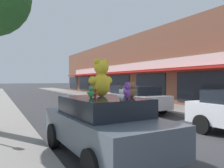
{
  "coord_description": "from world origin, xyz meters",
  "views": [
    {
      "loc": [
        -4.82,
        -5.45,
        1.88
      ],
      "look_at": [
        -0.5,
        2.62,
        1.72
      ],
      "focal_mm": 35.0,
      "sensor_mm": 36.0,
      "label": 1
    }
  ],
  "objects_px": {
    "teddy_bear_brown": "(132,90)",
    "teddy_bear_cream": "(125,92)",
    "teddy_bear_red": "(95,93)",
    "plush_art_car": "(103,124)",
    "teddy_bear_green": "(91,92)",
    "teddy_bear_purple": "(127,91)",
    "teddy_bear_giant": "(101,78)",
    "parked_car_far_center": "(134,98)",
    "teddy_bear_white": "(121,95)"
  },
  "relations": [
    {
      "from": "teddy_bear_brown",
      "to": "teddy_bear_cream",
      "type": "bearing_deg",
      "value": 5.77
    },
    {
      "from": "teddy_bear_red",
      "to": "teddy_bear_brown",
      "type": "height_order",
      "value": "teddy_bear_brown"
    },
    {
      "from": "plush_art_car",
      "to": "teddy_bear_red",
      "type": "height_order",
      "value": "teddy_bear_red"
    },
    {
      "from": "teddy_bear_green",
      "to": "teddy_bear_purple",
      "type": "height_order",
      "value": "teddy_bear_purple"
    },
    {
      "from": "teddy_bear_purple",
      "to": "teddy_bear_green",
      "type": "bearing_deg",
      "value": -92.76
    },
    {
      "from": "teddy_bear_giant",
      "to": "parked_car_far_center",
      "type": "relative_size",
      "value": 0.21
    },
    {
      "from": "teddy_bear_giant",
      "to": "teddy_bear_green",
      "type": "xyz_separation_m",
      "value": [
        -0.43,
        -0.35,
        -0.34
      ]
    },
    {
      "from": "teddy_bear_giant",
      "to": "teddy_bear_cream",
      "type": "bearing_deg",
      "value": 104.41
    },
    {
      "from": "teddy_bear_brown",
      "to": "teddy_bear_cream",
      "type": "xyz_separation_m",
      "value": [
        -0.15,
        0.06,
        -0.05
      ]
    },
    {
      "from": "teddy_bear_purple",
      "to": "parked_car_far_center",
      "type": "distance_m",
      "value": 8.17
    },
    {
      "from": "teddy_bear_giant",
      "to": "teddy_bear_red",
      "type": "bearing_deg",
      "value": 23.62
    },
    {
      "from": "teddy_bear_white",
      "to": "teddy_bear_brown",
      "type": "xyz_separation_m",
      "value": [
        0.59,
        0.49,
        0.06
      ]
    },
    {
      "from": "teddy_bear_white",
      "to": "teddy_bear_giant",
      "type": "bearing_deg",
      "value": -95.5
    },
    {
      "from": "teddy_bear_brown",
      "to": "teddy_bear_green",
      "type": "distance_m",
      "value": 0.99
    },
    {
      "from": "teddy_bear_giant",
      "to": "teddy_bear_brown",
      "type": "distance_m",
      "value": 0.93
    },
    {
      "from": "teddy_bear_giant",
      "to": "teddy_bear_purple",
      "type": "xyz_separation_m",
      "value": [
        0.12,
        -1.08,
        -0.29
      ]
    },
    {
      "from": "plush_art_car",
      "to": "teddy_bear_cream",
      "type": "xyz_separation_m",
      "value": [
        0.43,
        -0.34,
        0.8
      ]
    },
    {
      "from": "teddy_bear_purple",
      "to": "teddy_bear_cream",
      "type": "bearing_deg",
      "value": -155.78
    },
    {
      "from": "teddy_bear_white",
      "to": "teddy_bear_red",
      "type": "relative_size",
      "value": 1.11
    },
    {
      "from": "teddy_bear_brown",
      "to": "teddy_bear_green",
      "type": "bearing_deg",
      "value": 4.66
    },
    {
      "from": "teddy_bear_white",
      "to": "teddy_bear_green",
      "type": "xyz_separation_m",
      "value": [
        -0.31,
        0.88,
        0.02
      ]
    },
    {
      "from": "parked_car_far_center",
      "to": "teddy_bear_red",
      "type": "bearing_deg",
      "value": -131.27
    },
    {
      "from": "teddy_bear_giant",
      "to": "parked_car_far_center",
      "type": "height_order",
      "value": "teddy_bear_giant"
    },
    {
      "from": "teddy_bear_brown",
      "to": "teddy_bear_green",
      "type": "height_order",
      "value": "teddy_bear_brown"
    },
    {
      "from": "teddy_bear_brown",
      "to": "teddy_bear_purple",
      "type": "distance_m",
      "value": 0.48
    },
    {
      "from": "teddy_bear_purple",
      "to": "teddy_bear_brown",
      "type": "bearing_deg",
      "value": -175.87
    },
    {
      "from": "plush_art_car",
      "to": "teddy_bear_brown",
      "type": "bearing_deg",
      "value": -36.98
    },
    {
      "from": "teddy_bear_giant",
      "to": "teddy_bear_green",
      "type": "bearing_deg",
      "value": 28.59
    },
    {
      "from": "teddy_bear_red",
      "to": "parked_car_far_center",
      "type": "bearing_deg",
      "value": -162.69
    },
    {
      "from": "teddy_bear_red",
      "to": "teddy_bear_purple",
      "type": "relative_size",
      "value": 0.57
    },
    {
      "from": "teddy_bear_purple",
      "to": "teddy_bear_white",
      "type": "bearing_deg",
      "value": -7.92
    },
    {
      "from": "plush_art_car",
      "to": "teddy_bear_green",
      "type": "relative_size",
      "value": 14.73
    },
    {
      "from": "teddy_bear_green",
      "to": "teddy_bear_purple",
      "type": "relative_size",
      "value": 0.74
    },
    {
      "from": "plush_art_car",
      "to": "teddy_bear_green",
      "type": "bearing_deg",
      "value": -179.6
    },
    {
      "from": "teddy_bear_white",
      "to": "teddy_bear_green",
      "type": "bearing_deg",
      "value": -70.44
    },
    {
      "from": "teddy_bear_white",
      "to": "teddy_bear_brown",
      "type": "distance_m",
      "value": 0.77
    },
    {
      "from": "teddy_bear_white",
      "to": "teddy_bear_purple",
      "type": "relative_size",
      "value": 0.64
    },
    {
      "from": "plush_art_car",
      "to": "teddy_bear_giant",
      "type": "xyz_separation_m",
      "value": [
        0.11,
        0.34,
        1.15
      ]
    },
    {
      "from": "plush_art_car",
      "to": "parked_car_far_center",
      "type": "xyz_separation_m",
      "value": [
        4.9,
        5.92,
        0.06
      ]
    },
    {
      "from": "teddy_bear_giant",
      "to": "parked_car_far_center",
      "type": "distance_m",
      "value": 7.43
    },
    {
      "from": "teddy_bear_red",
      "to": "teddy_bear_purple",
      "type": "height_order",
      "value": "teddy_bear_purple"
    },
    {
      "from": "plush_art_car",
      "to": "teddy_bear_purple",
      "type": "xyz_separation_m",
      "value": [
        0.24,
        -0.74,
        0.85
      ]
    },
    {
      "from": "teddy_bear_white",
      "to": "teddy_bear_red",
      "type": "height_order",
      "value": "teddy_bear_white"
    },
    {
      "from": "plush_art_car",
      "to": "parked_car_far_center",
      "type": "height_order",
      "value": "parked_car_far_center"
    },
    {
      "from": "plush_art_car",
      "to": "teddy_bear_purple",
      "type": "relative_size",
      "value": 10.89
    },
    {
      "from": "plush_art_car",
      "to": "teddy_bear_brown",
      "type": "xyz_separation_m",
      "value": [
        0.58,
        -0.41,
        0.85
      ]
    },
    {
      "from": "teddy_bear_giant",
      "to": "teddy_bear_red",
      "type": "relative_size",
      "value": 4.58
    },
    {
      "from": "plush_art_car",
      "to": "teddy_bear_white",
      "type": "bearing_deg",
      "value": -92.67
    },
    {
      "from": "plush_art_car",
      "to": "teddy_bear_giant",
      "type": "height_order",
      "value": "teddy_bear_giant"
    },
    {
      "from": "teddy_bear_cream",
      "to": "teddy_bear_giant",
      "type": "bearing_deg",
      "value": -95.2
    }
  ]
}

